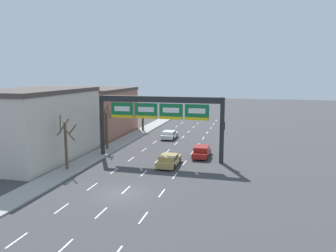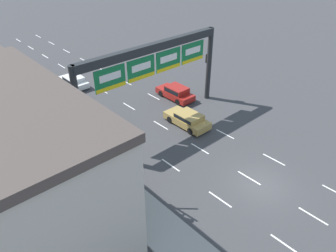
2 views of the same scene
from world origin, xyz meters
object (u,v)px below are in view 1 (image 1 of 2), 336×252
car_gold (169,160)px  tree_bare_closest (142,118)px  car_white (169,134)px  car_red (202,151)px  tree_bare_third (66,142)px  traffic_light_near_gantry (223,134)px  sign_gantry (159,111)px  tree_bare_second (106,127)px

car_gold → tree_bare_closest: bearing=116.2°
tree_bare_closest → car_white: bearing=-40.6°
car_red → tree_bare_third: (-13.06, -9.05, 2.35)m
car_white → tree_bare_third: bearing=-108.6°
traffic_light_near_gantry → sign_gantry: bearing=-176.9°
traffic_light_near_gantry → tree_bare_closest: tree_bare_closest is taller
traffic_light_near_gantry → tree_bare_closest: 23.21m
sign_gantry → car_white: (-1.82, 12.24, -5.20)m
car_red → car_white: size_ratio=1.08×
tree_bare_second → tree_bare_third: 9.94m
car_red → car_white: (-6.63, 10.06, -0.07)m
car_red → tree_bare_closest: (-12.86, 15.39, 1.59)m
car_gold → car_red: bearing=58.1°
tree_bare_second → car_white: bearing=55.0°
car_gold → tree_bare_closest: 22.50m
sign_gantry → car_red: (4.80, 2.18, -5.13)m
sign_gantry → tree_bare_closest: sign_gantry is taller
car_gold → tree_bare_second: tree_bare_second is taller
car_white → tree_bare_third: 20.31m
tree_bare_second → tree_bare_closest: bearing=89.2°
sign_gantry → tree_bare_closest: bearing=114.6°
car_red → tree_bare_closest: size_ratio=0.90×
car_white → tree_bare_closest: 8.37m
car_red → traffic_light_near_gantry: size_ratio=0.93×
traffic_light_near_gantry → tree_bare_third: 17.40m
traffic_light_near_gantry → tree_bare_closest: (-15.59, 17.16, -1.04)m
car_white → tree_bare_second: size_ratio=0.69×
sign_gantry → tree_bare_third: 11.09m
tree_bare_closest → tree_bare_third: size_ratio=0.85×
car_white → tree_bare_third: size_ratio=0.71×
traffic_light_near_gantry → tree_bare_third: bearing=-155.2°
tree_bare_second → sign_gantry: bearing=-20.4°
car_gold → tree_bare_third: tree_bare_third is taller
car_gold → traffic_light_near_gantry: (5.70, 2.98, 2.68)m
car_gold → tree_bare_third: bearing=-156.9°
car_white → traffic_light_near_gantry: (9.36, -11.83, 2.70)m
sign_gantry → tree_bare_third: (-8.26, -6.87, -2.78)m
sign_gantry → car_gold: sign_gantry is taller
sign_gantry → tree_bare_second: 9.21m
car_red → tree_bare_third: bearing=-145.3°
car_gold → tree_bare_second: 11.82m
traffic_light_near_gantry → tree_bare_closest: size_ratio=0.97×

